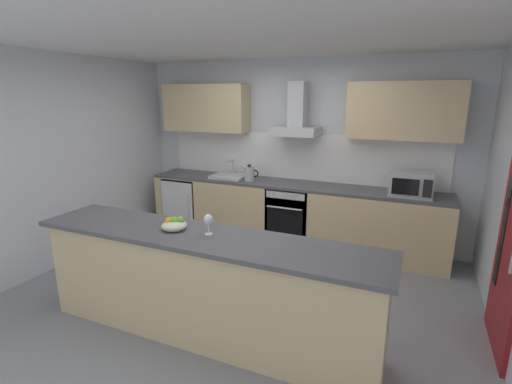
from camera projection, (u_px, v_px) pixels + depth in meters
ground at (239, 295)px, 4.05m from camera, size 5.80×4.85×0.02m
ceiling at (236, 37)px, 3.40m from camera, size 5.80×4.85×0.02m
wall_back at (298, 151)px, 5.48m from camera, size 5.80×0.12×2.60m
wall_left at (62, 161)px, 4.68m from camera, size 0.12×4.85×2.60m
backsplash_tile at (296, 157)px, 5.44m from camera, size 4.08×0.02×0.66m
counter_back at (288, 214)px, 5.36m from camera, size 4.23×0.60×0.90m
counter_island at (204, 286)px, 3.25m from camera, size 3.14×0.64×0.96m
upper_cabinets at (294, 109)px, 5.13m from camera, size 4.17×0.32×0.70m
oven at (291, 214)px, 5.31m from camera, size 0.60×0.62×0.80m
refrigerator at (188, 203)px, 6.00m from camera, size 0.58×0.60×0.85m
microwave at (411, 184)px, 4.54m from camera, size 0.50×0.38×0.30m
sink at (229, 176)px, 5.59m from camera, size 0.50×0.40×0.26m
kettle at (249, 173)px, 5.39m from camera, size 0.29×0.15×0.24m
range_hood at (297, 119)px, 5.09m from camera, size 0.62×0.45×0.72m
wine_glass at (208, 221)px, 3.12m from camera, size 0.08×0.08×0.18m
fruit_bowl at (174, 225)px, 3.25m from camera, size 0.22×0.22×0.13m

